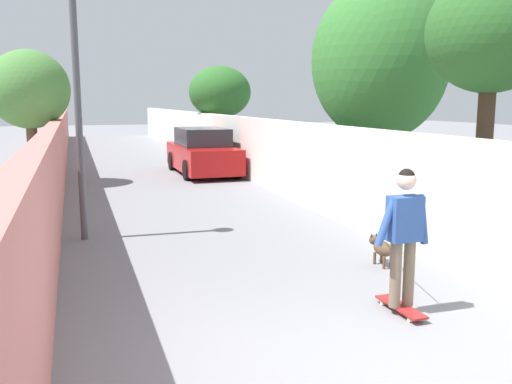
{
  "coord_description": "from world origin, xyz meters",
  "views": [
    {
      "loc": [
        -4.16,
        2.4,
        2.45
      ],
      "look_at": [
        4.14,
        -0.34,
        1.0
      ],
      "focal_mm": 38.81,
      "sensor_mm": 36.0,
      "label": 1
    }
  ],
  "objects_px": {
    "tree_right_near": "(380,61)",
    "tree_right_far": "(491,35)",
    "dog": "(382,248)",
    "car_near": "(202,153)",
    "skateboard": "(401,307)",
    "lamp_post": "(75,54)",
    "person_skateboarder": "(404,227)",
    "tree_left_mid": "(29,90)",
    "tree_right_distant": "(220,92)"
  },
  "relations": [
    {
      "from": "tree_right_near",
      "to": "tree_right_far",
      "type": "xyz_separation_m",
      "value": [
        -4.5,
        0.74,
        0.08
      ]
    },
    {
      "from": "person_skateboarder",
      "to": "dog",
      "type": "height_order",
      "value": "person_skateboarder"
    },
    {
      "from": "tree_right_far",
      "to": "car_near",
      "type": "distance_m",
      "value": 11.54
    },
    {
      "from": "tree_left_mid",
      "to": "car_near",
      "type": "bearing_deg",
      "value": -78.94
    },
    {
      "from": "tree_right_near",
      "to": "tree_left_mid",
      "type": "bearing_deg",
      "value": 55.6
    },
    {
      "from": "lamp_post",
      "to": "dog",
      "type": "height_order",
      "value": "lamp_post"
    },
    {
      "from": "tree_left_mid",
      "to": "tree_right_far",
      "type": "distance_m",
      "value": 12.39
    },
    {
      "from": "person_skateboarder",
      "to": "car_near",
      "type": "height_order",
      "value": "person_skateboarder"
    },
    {
      "from": "tree_right_near",
      "to": "skateboard",
      "type": "distance_m",
      "value": 7.91
    },
    {
      "from": "tree_right_far",
      "to": "dog",
      "type": "height_order",
      "value": "tree_right_far"
    },
    {
      "from": "tree_right_near",
      "to": "dog",
      "type": "height_order",
      "value": "tree_right_near"
    },
    {
      "from": "car_near",
      "to": "dog",
      "type": "bearing_deg",
      "value": -178.97
    },
    {
      "from": "lamp_post",
      "to": "car_near",
      "type": "xyz_separation_m",
      "value": [
        8.1,
        -4.0,
        -2.51
      ]
    },
    {
      "from": "skateboard",
      "to": "dog",
      "type": "distance_m",
      "value": 1.89
    },
    {
      "from": "lamp_post",
      "to": "skateboard",
      "type": "distance_m",
      "value": 6.68
    },
    {
      "from": "tree_right_far",
      "to": "skateboard",
      "type": "relative_size",
      "value": 5.5
    },
    {
      "from": "tree_right_distant",
      "to": "person_skateboarder",
      "type": "distance_m",
      "value": 18.11
    },
    {
      "from": "tree_right_far",
      "to": "lamp_post",
      "type": "bearing_deg",
      "value": 64.22
    },
    {
      "from": "lamp_post",
      "to": "tree_left_mid",
      "type": "bearing_deg",
      "value": 9.87
    },
    {
      "from": "tree_right_distant",
      "to": "skateboard",
      "type": "distance_m",
      "value": 18.23
    },
    {
      "from": "lamp_post",
      "to": "person_skateboarder",
      "type": "height_order",
      "value": "lamp_post"
    },
    {
      "from": "skateboard",
      "to": "tree_right_far",
      "type": "bearing_deg",
      "value": -54.74
    },
    {
      "from": "tree_right_distant",
      "to": "person_skateboarder",
      "type": "relative_size",
      "value": 2.42
    },
    {
      "from": "tree_right_far",
      "to": "person_skateboarder",
      "type": "bearing_deg",
      "value": 125.26
    },
    {
      "from": "tree_right_far",
      "to": "skateboard",
      "type": "height_order",
      "value": "tree_right_far"
    },
    {
      "from": "person_skateboarder",
      "to": "tree_right_near",
      "type": "bearing_deg",
      "value": -27.92
    },
    {
      "from": "tree_right_distant",
      "to": "tree_right_far",
      "type": "bearing_deg",
      "value": -179.51
    },
    {
      "from": "tree_right_near",
      "to": "lamp_post",
      "type": "relative_size",
      "value": 1.1
    },
    {
      "from": "dog",
      "to": "car_near",
      "type": "xyz_separation_m",
      "value": [
        11.16,
        0.2,
        0.44
      ]
    },
    {
      "from": "person_skateboarder",
      "to": "tree_left_mid",
      "type": "bearing_deg",
      "value": 21.47
    },
    {
      "from": "tree_right_distant",
      "to": "tree_right_near",
      "type": "bearing_deg",
      "value": -175.63
    },
    {
      "from": "tree_right_near",
      "to": "skateboard",
      "type": "relative_size",
      "value": 6.53
    },
    {
      "from": "tree_right_near",
      "to": "car_near",
      "type": "xyz_separation_m",
      "value": [
        6.52,
        2.8,
        -2.64
      ]
    },
    {
      "from": "lamp_post",
      "to": "skateboard",
      "type": "bearing_deg",
      "value": -144.32
    },
    {
      "from": "tree_right_far",
      "to": "dog",
      "type": "distance_m",
      "value": 3.67
    },
    {
      "from": "lamp_post",
      "to": "person_skateboarder",
      "type": "xyz_separation_m",
      "value": [
        -4.78,
        -3.43,
        -2.2
      ]
    },
    {
      "from": "tree_right_near",
      "to": "skateboard",
      "type": "bearing_deg",
      "value": 152.08
    },
    {
      "from": "tree_right_near",
      "to": "person_skateboarder",
      "type": "distance_m",
      "value": 7.56
    },
    {
      "from": "skateboard",
      "to": "person_skateboarder",
      "type": "distance_m",
      "value": 0.96
    },
    {
      "from": "tree_right_far",
      "to": "car_near",
      "type": "bearing_deg",
      "value": 10.57
    },
    {
      "from": "lamp_post",
      "to": "person_skateboarder",
      "type": "distance_m",
      "value": 6.28
    },
    {
      "from": "tree_left_mid",
      "to": "person_skateboarder",
      "type": "bearing_deg",
      "value": -158.53
    },
    {
      "from": "tree_left_mid",
      "to": "person_skateboarder",
      "type": "distance_m",
      "value": 12.85
    },
    {
      "from": "tree_right_far",
      "to": "tree_right_near",
      "type": "bearing_deg",
      "value": -9.37
    },
    {
      "from": "person_skateboarder",
      "to": "dog",
      "type": "distance_m",
      "value": 2.02
    },
    {
      "from": "skateboard",
      "to": "dog",
      "type": "bearing_deg",
      "value": -24.16
    },
    {
      "from": "lamp_post",
      "to": "car_near",
      "type": "relative_size",
      "value": 1.09
    },
    {
      "from": "tree_left_mid",
      "to": "skateboard",
      "type": "height_order",
      "value": "tree_left_mid"
    },
    {
      "from": "tree_right_far",
      "to": "car_near",
      "type": "height_order",
      "value": "tree_right_far"
    },
    {
      "from": "skateboard",
      "to": "dog",
      "type": "relative_size",
      "value": 0.4
    }
  ]
}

